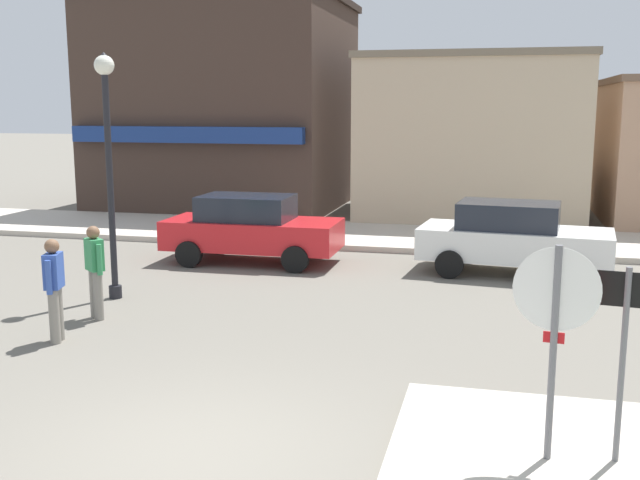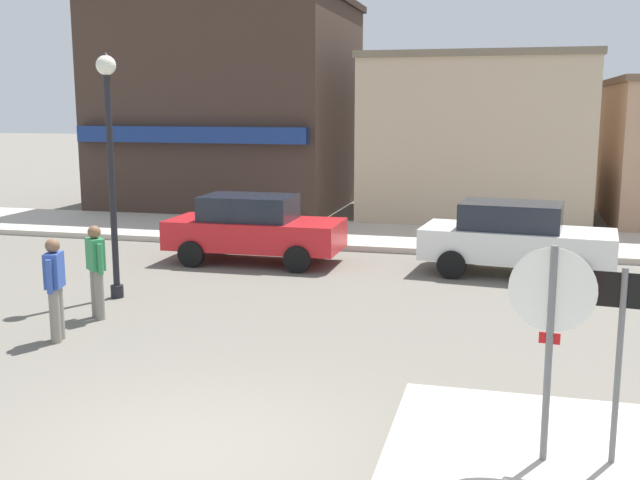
# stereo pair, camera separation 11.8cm
# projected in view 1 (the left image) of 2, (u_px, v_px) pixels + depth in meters

# --- Properties ---
(ground_plane) EXTENTS (160.00, 160.00, 0.00)m
(ground_plane) POSITION_uv_depth(u_px,v_px,m) (197.00, 454.00, 7.83)
(ground_plane) COLOR #6B665B
(kerb_far) EXTENTS (80.00, 4.00, 0.15)m
(kerb_far) POSITION_uv_depth(u_px,v_px,m) (386.00, 236.00, 20.43)
(kerb_far) COLOR beige
(kerb_far) RESTS_ON ground
(stop_sign) EXTENTS (0.82, 0.12, 2.30)m
(stop_sign) POSITION_uv_depth(u_px,v_px,m) (555.00, 325.00, 7.18)
(stop_sign) COLOR slate
(stop_sign) RESTS_ON ground
(one_way_sign) EXTENTS (0.60, 0.09, 2.10)m
(one_way_sign) POSITION_uv_depth(u_px,v_px,m) (624.00, 346.00, 7.16)
(one_way_sign) COLOR slate
(one_way_sign) RESTS_ON ground
(lamp_post) EXTENTS (0.36, 0.36, 4.54)m
(lamp_post) POSITION_uv_depth(u_px,v_px,m) (108.00, 141.00, 13.65)
(lamp_post) COLOR black
(lamp_post) RESTS_ON ground
(parked_car_nearest) EXTENTS (4.01, 1.89, 1.56)m
(parked_car_nearest) POSITION_uv_depth(u_px,v_px,m) (251.00, 228.00, 17.27)
(parked_car_nearest) COLOR red
(parked_car_nearest) RESTS_ON ground
(parked_car_second) EXTENTS (4.16, 2.20, 1.56)m
(parked_car_second) POSITION_uv_depth(u_px,v_px,m) (513.00, 237.00, 16.04)
(parked_car_second) COLOR white
(parked_car_second) RESTS_ON ground
(pedestrian_crossing_near) EXTENTS (0.31, 0.55, 1.61)m
(pedestrian_crossing_near) POSITION_uv_depth(u_px,v_px,m) (54.00, 287.00, 11.41)
(pedestrian_crossing_near) COLOR gray
(pedestrian_crossing_near) RESTS_ON ground
(pedestrian_crossing_far) EXTENTS (0.48, 0.42, 1.61)m
(pedestrian_crossing_far) POSITION_uv_depth(u_px,v_px,m) (95.00, 269.00, 12.64)
(pedestrian_crossing_far) COLOR gray
(pedestrian_crossing_far) RESTS_ON ground
(building_corner_shop) EXTENTS (8.29, 7.78, 7.31)m
(building_corner_shop) POSITION_uv_depth(u_px,v_px,m) (228.00, 104.00, 26.73)
(building_corner_shop) COLOR #3D2D26
(building_corner_shop) RESTS_ON ground
(building_storefront_left_near) EXTENTS (6.89, 7.50, 5.15)m
(building_storefront_left_near) POSITION_uv_depth(u_px,v_px,m) (473.00, 137.00, 24.65)
(building_storefront_left_near) COLOR tan
(building_storefront_left_near) RESTS_ON ground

